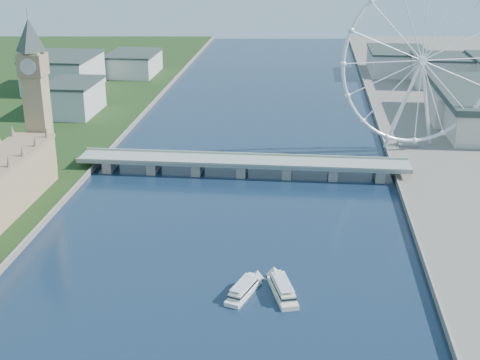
# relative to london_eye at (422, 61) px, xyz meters

# --- Properties ---
(big_ben) EXTENTS (20.02, 20.02, 110.00)m
(big_ben) POSITION_rel_london_eye_xyz_m (-247.98, -77.08, -0.95)
(big_ben) COLOR tan
(big_ben) RESTS_ON ground
(westminster_bridge) EXTENTS (220.00, 22.00, 9.50)m
(westminster_bridge) POSITION_rel_london_eye_xyz_m (-119.98, -55.08, -60.89)
(westminster_bridge) COLOR gray
(westminster_bridge) RESTS_ON ground
(london_eye) EXTENTS (113.60, 39.12, 124.30)m
(london_eye) POSITION_rel_london_eye_xyz_m (0.00, 0.00, 0.00)
(london_eye) COLOR silver
(london_eye) RESTS_ON ground
(county_hall) EXTENTS (54.00, 144.00, 35.00)m
(county_hall) POSITION_rel_london_eye_xyz_m (55.02, 74.92, -67.52)
(county_hall) COLOR beige
(county_hall) RESTS_ON ground
(city_skyline) EXTENTS (505.00, 280.00, 32.00)m
(city_skyline) POSITION_rel_london_eye_xyz_m (-80.75, 205.00, -50.56)
(city_skyline) COLOR beige
(city_skyline) RESTS_ON ground
(tour_boat_near) EXTENTS (16.30, 29.56, 6.34)m
(tour_boat_near) POSITION_rel_london_eye_xyz_m (-104.01, -212.29, -67.52)
(tour_boat_near) COLOR silver
(tour_boat_near) RESTS_ON ground
(tour_boat_far) EXTENTS (16.62, 32.49, 6.98)m
(tour_boat_far) POSITION_rel_london_eye_xyz_m (-86.52, -210.83, -67.52)
(tour_boat_far) COLOR beige
(tour_boat_far) RESTS_ON ground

